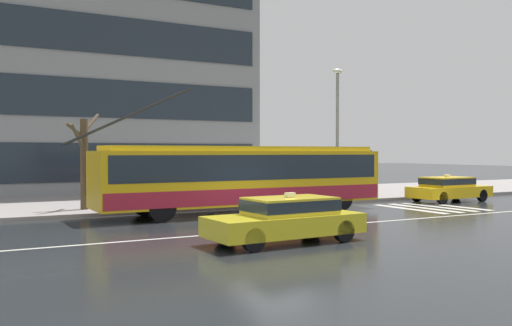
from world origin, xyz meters
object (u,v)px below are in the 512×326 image
at_px(taxi_ahead_of_bus, 449,188).
at_px(pedestrian_at_shelter, 209,171).
at_px(taxi_oncoming_near, 287,217).
at_px(pedestrian_walking_past, 155,168).
at_px(bus_shelter, 199,163).
at_px(street_tree_bare, 84,159).
at_px(pedestrian_waiting_by_pole, 293,181).
at_px(pedestrian_approaching_curb, 230,168).
at_px(street_lamp, 337,122).
at_px(trolleybus, 245,176).

bearing_deg(taxi_ahead_of_bus, pedestrian_at_shelter, 164.21).
distance_m(taxi_oncoming_near, pedestrian_walking_past, 11.61).
relative_size(bus_shelter, street_tree_bare, 1.05).
bearing_deg(pedestrian_waiting_by_pole, taxi_ahead_of_bus, -21.18).
height_order(pedestrian_approaching_curb, pedestrian_waiting_by_pole, pedestrian_approaching_curb).
xyz_separation_m(pedestrian_approaching_curb, pedestrian_waiting_by_pole, (3.10, -0.70, -0.63)).
distance_m(taxi_ahead_of_bus, street_tree_bare, 17.82).
xyz_separation_m(pedestrian_at_shelter, pedestrian_approaching_curb, (1.20, 0.28, 0.09)).
height_order(pedestrian_approaching_curb, street_lamp, street_lamp).
bearing_deg(pedestrian_at_shelter, street_lamp, -9.10).
relative_size(taxi_ahead_of_bus, pedestrian_waiting_by_pole, 2.76).
xyz_separation_m(pedestrian_at_shelter, street_lamp, (6.54, -1.05, 2.37)).
distance_m(pedestrian_at_shelter, pedestrian_approaching_curb, 1.23).
xyz_separation_m(trolleybus, pedestrian_waiting_by_pole, (4.01, 2.67, -0.42)).
distance_m(bus_shelter, street_tree_bare, 5.45).
relative_size(trolleybus, street_lamp, 2.03).
height_order(bus_shelter, street_lamp, street_lamp).
relative_size(taxi_oncoming_near, street_lamp, 0.69).
height_order(trolleybus, taxi_ahead_of_bus, trolleybus).
relative_size(taxi_oncoming_near, pedestrian_walking_past, 2.25).
bearing_deg(pedestrian_walking_past, street_tree_bare, -161.07).
bearing_deg(street_tree_bare, trolleybus, -29.68).
bearing_deg(pedestrian_approaching_curb, pedestrian_at_shelter, -166.97).
bearing_deg(trolleybus, pedestrian_approaching_curb, 74.90).
bearing_deg(street_lamp, pedestrian_waiting_by_pole, 164.45).
distance_m(taxi_oncoming_near, bus_shelter, 11.23).
xyz_separation_m(taxi_ahead_of_bus, pedestrian_at_shelter, (-11.85, 3.35, 0.96)).
distance_m(trolleybus, pedestrian_approaching_curb, 3.50).
relative_size(taxi_oncoming_near, pedestrian_at_shelter, 2.33).
distance_m(trolleybus, street_tree_bare, 6.75).
relative_size(pedestrian_waiting_by_pole, street_tree_bare, 0.40).
distance_m(pedestrian_waiting_by_pole, street_tree_bare, 9.93).
bearing_deg(trolleybus, bus_shelter, 96.07).
relative_size(bus_shelter, pedestrian_at_shelter, 2.20).
height_order(pedestrian_waiting_by_pole, street_tree_bare, street_tree_bare).
xyz_separation_m(taxi_oncoming_near, taxi_ahead_of_bus, (13.81, 6.80, 0.00)).
xyz_separation_m(bus_shelter, street_tree_bare, (-5.41, -0.62, 0.25)).
height_order(taxi_ahead_of_bus, pedestrian_waiting_by_pole, pedestrian_waiting_by_pole).
height_order(taxi_ahead_of_bus, pedestrian_walking_past, pedestrian_walking_past).
relative_size(trolleybus, bus_shelter, 3.10).
height_order(pedestrian_at_shelter, street_lamp, street_lamp).
bearing_deg(bus_shelter, taxi_ahead_of_bus, -19.31).
xyz_separation_m(taxi_oncoming_near, bus_shelter, (1.83, 11.00, 1.31)).
relative_size(taxi_oncoming_near, street_tree_bare, 1.12).
bearing_deg(pedestrian_waiting_by_pole, pedestrian_approaching_curb, 167.28).
bearing_deg(bus_shelter, street_lamp, -15.85).
relative_size(trolleybus, taxi_oncoming_near, 2.93).
xyz_separation_m(bus_shelter, street_lamp, (6.68, -1.90, 2.02)).
distance_m(pedestrian_walking_past, street_tree_bare, 3.67).
xyz_separation_m(pedestrian_at_shelter, street_tree_bare, (-5.55, 0.23, 0.60)).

